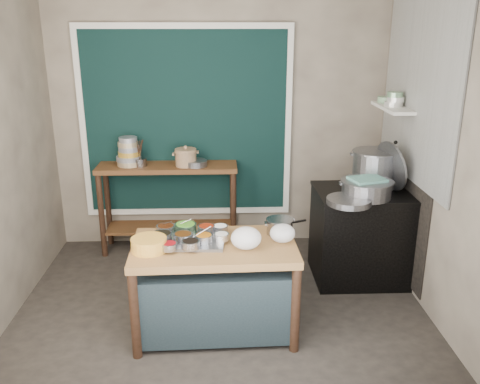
{
  "coord_description": "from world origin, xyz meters",
  "views": [
    {
      "loc": [
        0.01,
        -3.85,
        2.35
      ],
      "look_at": [
        0.17,
        0.25,
        0.98
      ],
      "focal_mm": 38.0,
      "sensor_mm": 36.0,
      "label": 1
    }
  ],
  "objects_px": {
    "back_counter": "(169,208)",
    "saucepan": "(280,226)",
    "stock_pot": "(374,169)",
    "ceramic_crock": "(186,158)",
    "stove_block": "(362,236)",
    "condiment_tray": "(190,240)",
    "steamer": "(366,189)",
    "utensil_cup": "(140,162)",
    "yellow_basin": "(149,244)",
    "prep_table": "(215,288)"
  },
  "relations": [
    {
      "from": "utensil_cup",
      "to": "stock_pot",
      "type": "xyz_separation_m",
      "value": [
        2.28,
        -0.56,
        0.06
      ]
    },
    {
      "from": "stove_block",
      "to": "yellow_basin",
      "type": "relative_size",
      "value": 3.42
    },
    {
      "from": "condiment_tray",
      "to": "utensil_cup",
      "type": "bearing_deg",
      "value": 111.33
    },
    {
      "from": "prep_table",
      "to": "yellow_basin",
      "type": "xyz_separation_m",
      "value": [
        -0.48,
        -0.1,
        0.43
      ]
    },
    {
      "from": "prep_table",
      "to": "back_counter",
      "type": "relative_size",
      "value": 0.86
    },
    {
      "from": "back_counter",
      "to": "stock_pot",
      "type": "bearing_deg",
      "value": -16.33
    },
    {
      "from": "back_counter",
      "to": "saucepan",
      "type": "distance_m",
      "value": 1.76
    },
    {
      "from": "condiment_tray",
      "to": "stock_pot",
      "type": "distance_m",
      "value": 1.96
    },
    {
      "from": "saucepan",
      "to": "utensil_cup",
      "type": "xyz_separation_m",
      "value": [
        -1.29,
        1.36,
        0.18
      ]
    },
    {
      "from": "ceramic_crock",
      "to": "yellow_basin",
      "type": "bearing_deg",
      "value": -96.19
    },
    {
      "from": "back_counter",
      "to": "saucepan",
      "type": "xyz_separation_m",
      "value": [
        1.02,
        -1.39,
        0.34
      ]
    },
    {
      "from": "saucepan",
      "to": "steamer",
      "type": "distance_m",
      "value": 0.98
    },
    {
      "from": "saucepan",
      "to": "ceramic_crock",
      "type": "xyz_separation_m",
      "value": [
        -0.82,
        1.35,
        0.22
      ]
    },
    {
      "from": "saucepan",
      "to": "back_counter",
      "type": "bearing_deg",
      "value": 103.77
    },
    {
      "from": "condiment_tray",
      "to": "yellow_basin",
      "type": "height_order",
      "value": "yellow_basin"
    },
    {
      "from": "yellow_basin",
      "to": "saucepan",
      "type": "relative_size",
      "value": 1.18
    },
    {
      "from": "saucepan",
      "to": "steamer",
      "type": "relative_size",
      "value": 0.48
    },
    {
      "from": "back_counter",
      "to": "utensil_cup",
      "type": "relative_size",
      "value": 10.35
    },
    {
      "from": "utensil_cup",
      "to": "ceramic_crock",
      "type": "distance_m",
      "value": 0.47
    },
    {
      "from": "back_counter",
      "to": "saucepan",
      "type": "height_order",
      "value": "back_counter"
    },
    {
      "from": "saucepan",
      "to": "utensil_cup",
      "type": "height_order",
      "value": "utensil_cup"
    },
    {
      "from": "condiment_tray",
      "to": "stock_pot",
      "type": "height_order",
      "value": "stock_pot"
    },
    {
      "from": "ceramic_crock",
      "to": "stock_pot",
      "type": "relative_size",
      "value": 0.53
    },
    {
      "from": "prep_table",
      "to": "stock_pot",
      "type": "height_order",
      "value": "stock_pot"
    },
    {
      "from": "saucepan",
      "to": "steamer",
      "type": "bearing_deg",
      "value": 8.32
    },
    {
      "from": "yellow_basin",
      "to": "back_counter",
      "type": "bearing_deg",
      "value": 90.73
    },
    {
      "from": "steamer",
      "to": "condiment_tray",
      "type": "bearing_deg",
      "value": -157.65
    },
    {
      "from": "stove_block",
      "to": "condiment_tray",
      "type": "height_order",
      "value": "stove_block"
    },
    {
      "from": "prep_table",
      "to": "saucepan",
      "type": "xyz_separation_m",
      "value": [
        0.52,
        0.19,
        0.44
      ]
    },
    {
      "from": "stove_block",
      "to": "ceramic_crock",
      "type": "xyz_separation_m",
      "value": [
        -1.7,
        0.69,
        0.6
      ]
    },
    {
      "from": "yellow_basin",
      "to": "saucepan",
      "type": "xyz_separation_m",
      "value": [
        1.0,
        0.29,
        0.01
      ]
    },
    {
      "from": "utensil_cup",
      "to": "ceramic_crock",
      "type": "bearing_deg",
      "value": -1.22
    },
    {
      "from": "stove_block",
      "to": "saucepan",
      "type": "distance_m",
      "value": 1.16
    },
    {
      "from": "back_counter",
      "to": "condiment_tray",
      "type": "xyz_separation_m",
      "value": [
        0.31,
        -1.53,
        0.29
      ]
    },
    {
      "from": "saucepan",
      "to": "steamer",
      "type": "height_order",
      "value": "steamer"
    },
    {
      "from": "stove_block",
      "to": "stock_pot",
      "type": "distance_m",
      "value": 0.65
    },
    {
      "from": "prep_table",
      "to": "ceramic_crock",
      "type": "distance_m",
      "value": 1.7
    },
    {
      "from": "utensil_cup",
      "to": "steamer",
      "type": "relative_size",
      "value": 0.3
    },
    {
      "from": "back_counter",
      "to": "stove_block",
      "type": "height_order",
      "value": "back_counter"
    },
    {
      "from": "prep_table",
      "to": "steamer",
      "type": "bearing_deg",
      "value": 25.36
    },
    {
      "from": "stove_block",
      "to": "saucepan",
      "type": "bearing_deg",
      "value": -143.08
    },
    {
      "from": "utensil_cup",
      "to": "ceramic_crock",
      "type": "height_order",
      "value": "ceramic_crock"
    },
    {
      "from": "ceramic_crock",
      "to": "stove_block",
      "type": "bearing_deg",
      "value": -22.08
    },
    {
      "from": "condiment_tray",
      "to": "prep_table",
      "type": "bearing_deg",
      "value": -15.76
    },
    {
      "from": "prep_table",
      "to": "stove_block",
      "type": "height_order",
      "value": "stove_block"
    },
    {
      "from": "yellow_basin",
      "to": "stock_pot",
      "type": "xyz_separation_m",
      "value": [
        1.98,
        1.09,
        0.25
      ]
    },
    {
      "from": "yellow_basin",
      "to": "stock_pot",
      "type": "relative_size",
      "value": 0.6
    },
    {
      "from": "prep_table",
      "to": "ceramic_crock",
      "type": "bearing_deg",
      "value": 99.51
    },
    {
      "from": "saucepan",
      "to": "stock_pot",
      "type": "xyz_separation_m",
      "value": [
        0.98,
        0.8,
        0.24
      ]
    },
    {
      "from": "yellow_basin",
      "to": "stock_pot",
      "type": "height_order",
      "value": "stock_pot"
    }
  ]
}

